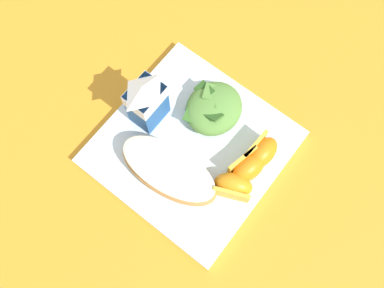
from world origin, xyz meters
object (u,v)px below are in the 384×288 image
white_plate (192,147)px  orange_wedge_front (233,186)px  green_salad_pile (214,108)px  cheesy_pizza_bread (170,171)px  orange_wedge_rear (262,152)px  orange_wedge_middle (248,167)px  milk_carton (146,101)px

white_plate → orange_wedge_front: orange_wedge_front is taller
green_salad_pile → orange_wedge_front: bearing=-129.9°
cheesy_pizza_bread → orange_wedge_rear: size_ratio=2.88×
green_salad_pile → orange_wedge_front: size_ratio=1.44×
white_plate → orange_wedge_front: 0.10m
cheesy_pizza_bread → orange_wedge_middle: 0.12m
orange_wedge_rear → cheesy_pizza_bread: bearing=139.6°
white_plate → milk_carton: milk_carton is taller
milk_carton → orange_wedge_middle: size_ratio=1.65×
white_plate → orange_wedge_rear: size_ratio=4.55×
orange_wedge_rear → white_plate: bearing=119.3°
orange_wedge_middle → orange_wedge_rear: (0.03, -0.00, 0.00)m
orange_wedge_front → orange_wedge_rear: 0.07m
milk_carton → orange_wedge_middle: bearing=-83.0°
cheesy_pizza_bread → green_salad_pile: bearing=4.1°
orange_wedge_middle → cheesy_pizza_bread: bearing=130.5°
white_plate → orange_wedge_rear: (0.05, -0.10, 0.03)m
orange_wedge_middle → green_salad_pile: bearing=65.5°
green_salad_pile → orange_wedge_middle: bearing=-114.5°
cheesy_pizza_bread → milk_carton: 0.12m
cheesy_pizza_bread → orange_wedge_middle: size_ratio=2.67×
cheesy_pizza_bread → milk_carton: size_ratio=1.61×
milk_carton → orange_wedge_rear: 0.20m
white_plate → milk_carton: bearing=90.9°
green_salad_pile → orange_wedge_front: 0.13m
cheesy_pizza_bread → orange_wedge_front: 0.10m
orange_wedge_middle → orange_wedge_rear: size_ratio=1.08×
white_plate → green_salad_pile: green_salad_pile is taller
milk_carton → orange_wedge_front: milk_carton is taller
green_salad_pile → milk_carton: size_ratio=0.91×
white_plate → orange_wedge_middle: bearing=-77.4°
green_salad_pile → cheesy_pizza_bread: bearing=-175.9°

